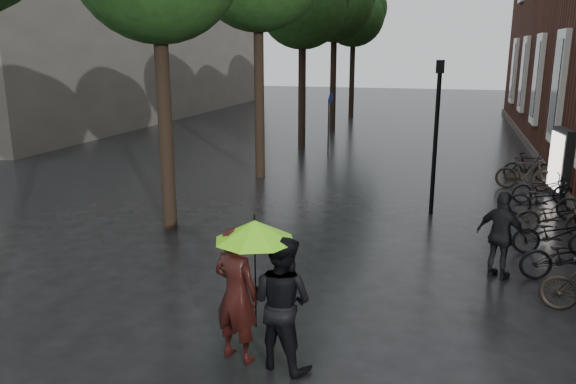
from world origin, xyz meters
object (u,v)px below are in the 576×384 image
at_px(person_black, 282,302).
at_px(parked_bicycles, 547,208).
at_px(pedestrian_walking, 501,236).
at_px(ad_lightbox, 561,163).
at_px(lamp_post, 437,123).
at_px(person_burgundy, 236,294).

bearing_deg(person_black, parked_bicycles, -102.29).
height_order(pedestrian_walking, parked_bicycles, pedestrian_walking).
relative_size(person_black, parked_bicycles, 0.17).
relative_size(pedestrian_walking, parked_bicycles, 0.16).
xyz_separation_m(parked_bicycles, ad_lightbox, (0.75, 3.28, 0.54)).
bearing_deg(person_black, pedestrian_walking, -109.70).
bearing_deg(lamp_post, ad_lightbox, 40.10).
bearing_deg(person_burgundy, pedestrian_walking, -116.15).
height_order(person_black, parked_bicycles, person_black).
bearing_deg(parked_bicycles, ad_lightbox, 77.09).
xyz_separation_m(person_burgundy, ad_lightbox, (5.74, 10.96, 0.04)).
bearing_deg(person_burgundy, parked_bicycles, -106.81).
xyz_separation_m(person_burgundy, lamp_post, (2.28, 8.04, 1.43)).
height_order(person_burgundy, ad_lightbox, ad_lightbox).
bearing_deg(parked_bicycles, lamp_post, 172.42).
bearing_deg(ad_lightbox, pedestrian_walking, -114.21).
height_order(pedestrian_walking, ad_lightbox, ad_lightbox).
bearing_deg(pedestrian_walking, lamp_post, -39.48).
height_order(ad_lightbox, lamp_post, lamp_post).
distance_m(ad_lightbox, lamp_post, 4.74).
bearing_deg(person_black, ad_lightbox, -97.73).
bearing_deg(person_burgundy, lamp_post, -89.59).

